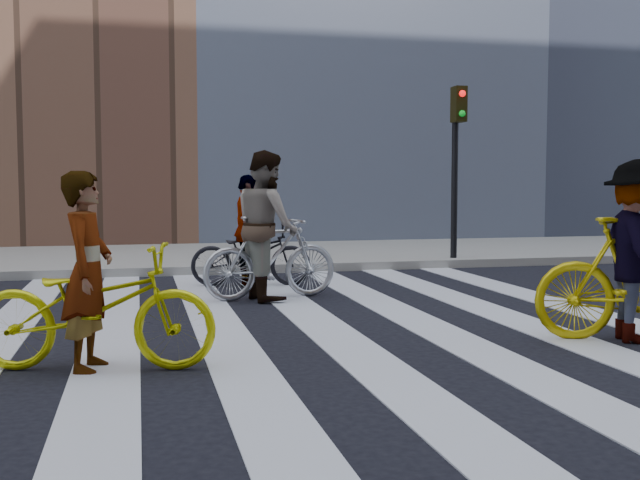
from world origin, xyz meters
name	(u,v)px	position (x,y,z in m)	size (l,w,h in m)	color
ground	(275,331)	(0.00, 0.00, 0.00)	(100.00, 100.00, 0.00)	black
sidewalk_far	(209,257)	(0.00, 7.50, 0.07)	(100.00, 5.00, 0.15)	gray
zebra_crosswalk	(275,330)	(0.00, 0.00, 0.01)	(8.25, 10.00, 0.01)	silver
traffic_signal	(457,144)	(4.40, 5.32, 2.28)	(0.22, 0.42, 3.33)	black
bike_yellow_left	(95,307)	(-1.73, -1.28, 0.52)	(0.69, 1.99, 1.05)	#CFD00B
bike_silver_mid	(271,257)	(0.34, 2.15, 0.56)	(0.53, 1.86, 1.12)	#AEB1B8
bike_yellow_right	(640,279)	(3.38, -1.35, 0.61)	(0.57, 2.03, 1.22)	#C4AC0A
bike_dark_rear	(251,255)	(0.27, 3.51, 0.47)	(0.63, 1.80, 0.95)	black
rider_left	(88,271)	(-1.78, -1.28, 0.82)	(0.60, 0.39, 1.64)	slate
rider_mid	(267,225)	(0.29, 2.15, 0.99)	(0.96, 0.75, 1.98)	slate
rider_right	(637,251)	(3.33, -1.35, 0.89)	(1.15, 0.66, 1.78)	slate
rider_rear	(248,231)	(0.22, 3.51, 0.84)	(0.98, 0.41, 1.68)	slate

